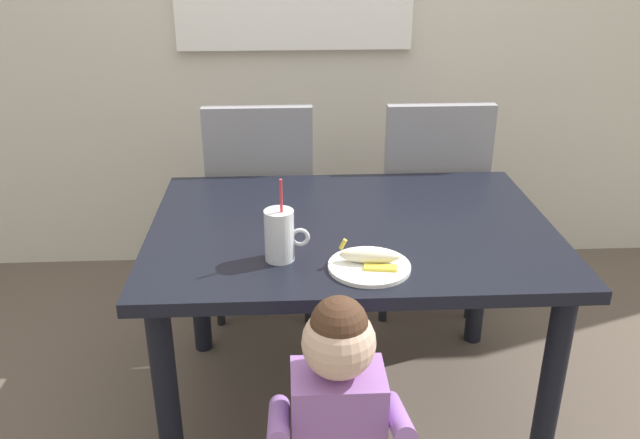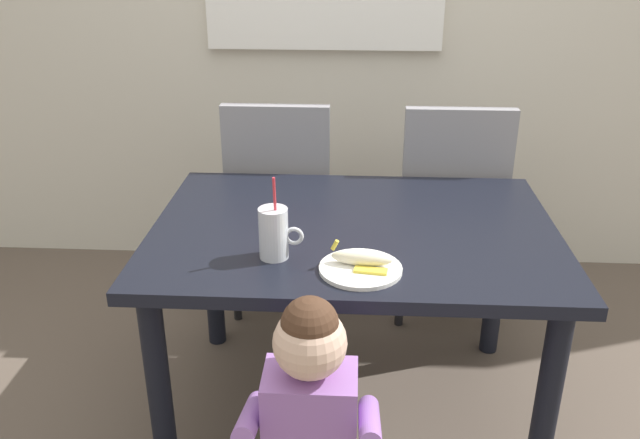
{
  "view_description": "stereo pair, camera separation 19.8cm",
  "coord_description": "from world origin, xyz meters",
  "px_view_note": "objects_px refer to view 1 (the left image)",
  "views": [
    {
      "loc": [
        -0.2,
        -1.9,
        1.58
      ],
      "look_at": [
        -0.11,
        -0.09,
        0.77
      ],
      "focal_mm": 37.03,
      "sensor_mm": 36.0,
      "label": 1
    },
    {
      "loc": [
        -0.0,
        -1.9,
        1.58
      ],
      "look_at": [
        -0.11,
        -0.09,
        0.77
      ],
      "focal_mm": 37.03,
      "sensor_mm": 36.0,
      "label": 2
    }
  ],
  "objects_px": {
    "toddler_standing": "(338,413)",
    "peeled_banana": "(371,256)",
    "dining_table": "(351,252)",
    "dining_chair_right": "(429,195)",
    "snack_plate": "(369,267)",
    "milk_cup": "(280,238)",
    "dining_chair_left": "(262,198)"
  },
  "relations": [
    {
      "from": "dining_table",
      "to": "snack_plate",
      "type": "relative_size",
      "value": 5.54
    },
    {
      "from": "dining_table",
      "to": "peeled_banana",
      "type": "height_order",
      "value": "peeled_banana"
    },
    {
      "from": "dining_chair_left",
      "to": "milk_cup",
      "type": "distance_m",
      "value": 0.92
    },
    {
      "from": "dining_chair_left",
      "to": "peeled_banana",
      "type": "distance_m",
      "value": 1.02
    },
    {
      "from": "dining_chair_left",
      "to": "toddler_standing",
      "type": "relative_size",
      "value": 1.15
    },
    {
      "from": "toddler_standing",
      "to": "milk_cup",
      "type": "distance_m",
      "value": 0.52
    },
    {
      "from": "dining_chair_right",
      "to": "milk_cup",
      "type": "height_order",
      "value": "milk_cup"
    },
    {
      "from": "dining_chair_right",
      "to": "snack_plate",
      "type": "relative_size",
      "value": 4.17
    },
    {
      "from": "peeled_banana",
      "to": "toddler_standing",
      "type": "bearing_deg",
      "value": -107.27
    },
    {
      "from": "toddler_standing",
      "to": "snack_plate",
      "type": "height_order",
      "value": "toddler_standing"
    },
    {
      "from": "dining_table",
      "to": "dining_chair_left",
      "type": "bearing_deg",
      "value": 115.37
    },
    {
      "from": "milk_cup",
      "to": "snack_plate",
      "type": "distance_m",
      "value": 0.26
    },
    {
      "from": "dining_chair_right",
      "to": "toddler_standing",
      "type": "xyz_separation_m",
      "value": [
        -0.49,
        -1.31,
        -0.02
      ]
    },
    {
      "from": "dining_table",
      "to": "peeled_banana",
      "type": "xyz_separation_m",
      "value": [
        0.03,
        -0.28,
        0.13
      ]
    },
    {
      "from": "milk_cup",
      "to": "snack_plate",
      "type": "relative_size",
      "value": 1.09
    },
    {
      "from": "milk_cup",
      "to": "snack_plate",
      "type": "height_order",
      "value": "milk_cup"
    },
    {
      "from": "toddler_standing",
      "to": "snack_plate",
      "type": "bearing_deg",
      "value": 72.85
    },
    {
      "from": "dining_table",
      "to": "milk_cup",
      "type": "xyz_separation_m",
      "value": [
        -0.23,
        -0.23,
        0.17
      ]
    },
    {
      "from": "milk_cup",
      "to": "snack_plate",
      "type": "bearing_deg",
      "value": -15.75
    },
    {
      "from": "dining_chair_right",
      "to": "milk_cup",
      "type": "relative_size",
      "value": 3.81
    },
    {
      "from": "dining_chair_left",
      "to": "snack_plate",
      "type": "relative_size",
      "value": 4.17
    },
    {
      "from": "toddler_standing",
      "to": "peeled_banana",
      "type": "xyz_separation_m",
      "value": [
        0.12,
        0.38,
        0.22
      ]
    },
    {
      "from": "toddler_standing",
      "to": "peeled_banana",
      "type": "height_order",
      "value": "toddler_standing"
    },
    {
      "from": "dining_chair_right",
      "to": "peeled_banana",
      "type": "height_order",
      "value": "dining_chair_right"
    },
    {
      "from": "toddler_standing",
      "to": "peeled_banana",
      "type": "relative_size",
      "value": 4.8
    },
    {
      "from": "snack_plate",
      "to": "peeled_banana",
      "type": "xyz_separation_m",
      "value": [
        0.0,
        0.01,
        0.03
      ]
    },
    {
      "from": "toddler_standing",
      "to": "milk_cup",
      "type": "xyz_separation_m",
      "value": [
        -0.13,
        0.44,
        0.25
      ]
    },
    {
      "from": "dining_chair_left",
      "to": "milk_cup",
      "type": "relative_size",
      "value": 3.81
    },
    {
      "from": "peeled_banana",
      "to": "dining_table",
      "type": "bearing_deg",
      "value": 95.04
    },
    {
      "from": "dining_table",
      "to": "dining_chair_right",
      "type": "height_order",
      "value": "dining_chair_right"
    },
    {
      "from": "dining_chair_right",
      "to": "dining_chair_left",
      "type": "bearing_deg",
      "value": -0.53
    },
    {
      "from": "dining_chair_right",
      "to": "snack_plate",
      "type": "height_order",
      "value": "dining_chair_right"
    }
  ]
}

